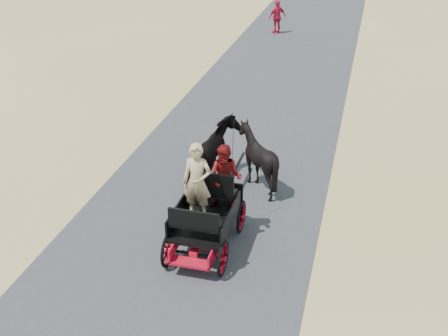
% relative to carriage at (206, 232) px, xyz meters
% --- Properties ---
extents(ground, '(140.00, 140.00, 0.00)m').
position_rel_carriage_xyz_m(ground, '(-0.53, 0.35, -0.36)').
color(ground, tan).
extents(road, '(6.00, 140.00, 0.01)m').
position_rel_carriage_xyz_m(road, '(-0.53, 0.35, -0.35)').
color(road, '#38383A').
rests_on(road, ground).
extents(carriage, '(1.30, 2.40, 0.72)m').
position_rel_carriage_xyz_m(carriage, '(0.00, 0.00, 0.00)').
color(carriage, black).
rests_on(carriage, ground).
extents(horse_left, '(0.91, 2.01, 1.70)m').
position_rel_carriage_xyz_m(horse_left, '(-0.55, 3.00, 0.49)').
color(horse_left, black).
rests_on(horse_left, ground).
extents(horse_right, '(1.37, 1.54, 1.70)m').
position_rel_carriage_xyz_m(horse_right, '(0.55, 3.00, 0.49)').
color(horse_right, black).
rests_on(horse_right, ground).
extents(driver_man, '(0.66, 0.43, 1.80)m').
position_rel_carriage_xyz_m(driver_man, '(-0.20, 0.05, 1.26)').
color(driver_man, tan).
rests_on(driver_man, carriage).
extents(passenger_woman, '(0.77, 0.60, 1.58)m').
position_rel_carriage_xyz_m(passenger_woman, '(0.30, 0.60, 1.15)').
color(passenger_woman, '#660C0F').
rests_on(passenger_woman, carriage).
extents(pedestrian, '(1.02, 1.00, 1.73)m').
position_rel_carriage_xyz_m(pedestrian, '(-1.79, 19.37, 0.50)').
color(pedestrian, red).
rests_on(pedestrian, ground).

